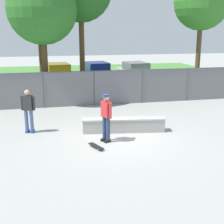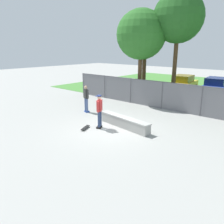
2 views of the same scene
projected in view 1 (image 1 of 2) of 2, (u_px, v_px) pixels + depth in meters
The scene contains 13 objects.
ground_plane at pixel (117, 139), 12.17m from camera, with size 80.00×80.00×0.00m, color #9E9E99.
grass_strip at pixel (76, 78), 27.30m from camera, with size 28.77×20.00×0.02m, color #478438.
concrete_ledge at pixel (124, 125), 12.93m from camera, with size 3.49×0.95×0.60m.
skateboarder at pixel (106, 116), 11.64m from camera, with size 0.40×0.54×1.84m.
skateboard at pixel (96, 146), 11.21m from camera, with size 0.50×0.81×0.09m.
chainlink_fence at pixel (94, 87), 17.30m from camera, with size 16.84×0.07×1.97m.
tree_near_left at pixel (39, 10), 17.36m from camera, with size 3.19×3.19×6.87m.
tree_near_right at pixel (42, 9), 16.60m from camera, with size 3.80×3.80×7.13m.
tree_far at pixel (202, 2), 19.84m from camera, with size 3.59×3.59×7.67m.
car_yellow at pixel (58, 74), 23.84m from camera, with size 2.32×4.35×1.66m.
car_blue at pixel (97, 72), 24.67m from camera, with size 2.32×4.35×1.66m.
car_silver at pixel (135, 72), 24.72m from camera, with size 2.32×4.35×1.66m.
bystander at pixel (28, 109), 12.66m from camera, with size 0.58×0.37×1.82m.
Camera 1 is at (-2.63, -11.17, 4.18)m, focal length 49.62 mm.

